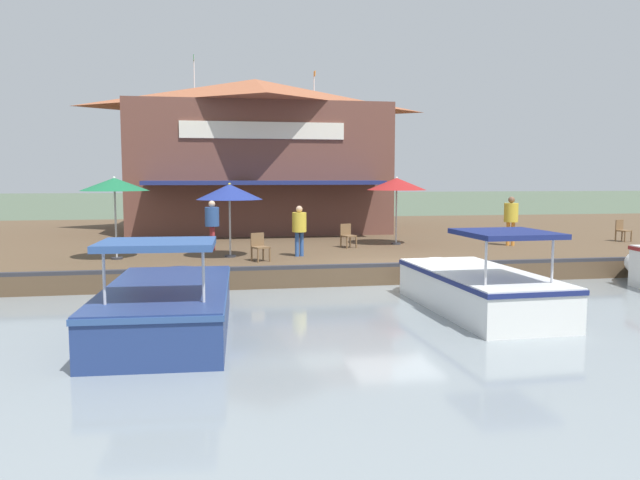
{
  "coord_description": "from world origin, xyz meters",
  "views": [
    {
      "loc": [
        16.8,
        -5.13,
        3.13
      ],
      "look_at": [
        -1.0,
        -1.96,
        1.3
      ],
      "focal_mm": 35.0,
      "sensor_mm": 36.0,
      "label": 1
    }
  ],
  "objects_px": {
    "waterfront_restaurant": "(256,154)",
    "patio_umbrella_mid_patio_right": "(230,192)",
    "person_at_quay_edge": "(511,215)",
    "cafe_chair_facing_river": "(347,234)",
    "person_near_entrance": "(299,225)",
    "cafe_chair_back_row_seat": "(259,245)",
    "cafe_chair_far_corner_seat": "(622,229)",
    "motorboat_second_along": "(170,300)",
    "motorboat_nearest_quay": "(469,285)",
    "tree_behind_restaurant": "(286,144)",
    "patio_umbrella_far_corner": "(114,184)",
    "person_mid_patio": "(212,219)",
    "patio_umbrella_near_quay_edge": "(397,184)"
  },
  "relations": [
    {
      "from": "cafe_chair_facing_river",
      "to": "cafe_chair_back_row_seat",
      "type": "xyz_separation_m",
      "value": [
        3.1,
        -3.41,
        0.0
      ]
    },
    {
      "from": "cafe_chair_back_row_seat",
      "to": "person_mid_patio",
      "type": "bearing_deg",
      "value": -155.83
    },
    {
      "from": "person_mid_patio",
      "to": "person_near_entrance",
      "type": "relative_size",
      "value": 1.06
    },
    {
      "from": "person_at_quay_edge",
      "to": "motorboat_nearest_quay",
      "type": "relative_size",
      "value": 0.31
    },
    {
      "from": "cafe_chair_facing_river",
      "to": "cafe_chair_far_corner_seat",
      "type": "height_order",
      "value": "same"
    },
    {
      "from": "person_at_quay_edge",
      "to": "person_near_entrance",
      "type": "bearing_deg",
      "value": -78.0
    },
    {
      "from": "person_at_quay_edge",
      "to": "waterfront_restaurant",
      "type": "bearing_deg",
      "value": -136.46
    },
    {
      "from": "person_near_entrance",
      "to": "cafe_chair_back_row_seat",
      "type": "bearing_deg",
      "value": -55.65
    },
    {
      "from": "person_at_quay_edge",
      "to": "motorboat_nearest_quay",
      "type": "xyz_separation_m",
      "value": [
        7.67,
        -4.95,
        -1.15
      ]
    },
    {
      "from": "cafe_chair_far_corner_seat",
      "to": "person_mid_patio",
      "type": "xyz_separation_m",
      "value": [
        0.23,
        -15.93,
        0.61
      ]
    },
    {
      "from": "patio_umbrella_far_corner",
      "to": "cafe_chair_facing_river",
      "type": "bearing_deg",
      "value": 103.57
    },
    {
      "from": "patio_umbrella_mid_patio_right",
      "to": "person_mid_patio",
      "type": "height_order",
      "value": "patio_umbrella_mid_patio_right"
    },
    {
      "from": "cafe_chair_facing_river",
      "to": "person_near_entrance",
      "type": "relative_size",
      "value": 0.52
    },
    {
      "from": "cafe_chair_far_corner_seat",
      "to": "tree_behind_restaurant",
      "type": "xyz_separation_m",
      "value": [
        -14.31,
        -11.56,
        3.94
      ]
    },
    {
      "from": "patio_umbrella_mid_patio_right",
      "to": "motorboat_nearest_quay",
      "type": "height_order",
      "value": "patio_umbrella_mid_patio_right"
    },
    {
      "from": "waterfront_restaurant",
      "to": "patio_umbrella_mid_patio_right",
      "type": "distance_m",
      "value": 10.92
    },
    {
      "from": "tree_behind_restaurant",
      "to": "cafe_chair_far_corner_seat",
      "type": "bearing_deg",
      "value": 38.94
    },
    {
      "from": "person_at_quay_edge",
      "to": "motorboat_second_along",
      "type": "bearing_deg",
      "value": -54.58
    },
    {
      "from": "waterfront_restaurant",
      "to": "motorboat_second_along",
      "type": "xyz_separation_m",
      "value": [
        17.51,
        -3.09,
        -3.65
      ]
    },
    {
      "from": "patio_umbrella_near_quay_edge",
      "to": "cafe_chair_back_row_seat",
      "type": "xyz_separation_m",
      "value": [
        3.78,
        -5.44,
        -1.79
      ]
    },
    {
      "from": "patio_umbrella_mid_patio_right",
      "to": "cafe_chair_back_row_seat",
      "type": "xyz_separation_m",
      "value": [
        1.11,
        0.83,
        -1.59
      ]
    },
    {
      "from": "person_at_quay_edge",
      "to": "cafe_chair_facing_river",
      "type": "bearing_deg",
      "value": -94.2
    },
    {
      "from": "cafe_chair_back_row_seat",
      "to": "person_mid_patio",
      "type": "xyz_separation_m",
      "value": [
        -3.08,
        -1.38,
        0.61
      ]
    },
    {
      "from": "patio_umbrella_far_corner",
      "to": "waterfront_restaurant",
      "type": "bearing_deg",
      "value": 154.14
    },
    {
      "from": "patio_umbrella_far_corner",
      "to": "person_mid_patio",
      "type": "distance_m",
      "value": 3.67
    },
    {
      "from": "patio_umbrella_mid_patio_right",
      "to": "cafe_chair_back_row_seat",
      "type": "height_order",
      "value": "patio_umbrella_mid_patio_right"
    },
    {
      "from": "person_near_entrance",
      "to": "motorboat_second_along",
      "type": "bearing_deg",
      "value": -28.69
    },
    {
      "from": "person_near_entrance",
      "to": "motorboat_nearest_quay",
      "type": "bearing_deg",
      "value": 28.23
    },
    {
      "from": "waterfront_restaurant",
      "to": "cafe_chair_far_corner_seat",
      "type": "relative_size",
      "value": 14.13
    },
    {
      "from": "cafe_chair_back_row_seat",
      "to": "person_mid_patio",
      "type": "relative_size",
      "value": 0.49
    },
    {
      "from": "patio_umbrella_far_corner",
      "to": "person_at_quay_edge",
      "type": "xyz_separation_m",
      "value": [
        -1.42,
        13.8,
        -1.15
      ]
    },
    {
      "from": "patio_umbrella_mid_patio_right",
      "to": "person_mid_patio",
      "type": "relative_size",
      "value": 1.36
    },
    {
      "from": "cafe_chair_far_corner_seat",
      "to": "person_near_entrance",
      "type": "height_order",
      "value": "person_near_entrance"
    },
    {
      "from": "cafe_chair_facing_river",
      "to": "motorboat_nearest_quay",
      "type": "relative_size",
      "value": 0.14
    },
    {
      "from": "patio_umbrella_near_quay_edge",
      "to": "person_mid_patio",
      "type": "bearing_deg",
      "value": -84.09
    },
    {
      "from": "motorboat_nearest_quay",
      "to": "tree_behind_restaurant",
      "type": "distance_m",
      "value": 23.11
    },
    {
      "from": "person_at_quay_edge",
      "to": "motorboat_second_along",
      "type": "xyz_separation_m",
      "value": [
        8.37,
        -11.77,
        -1.15
      ]
    },
    {
      "from": "motorboat_nearest_quay",
      "to": "cafe_chair_back_row_seat",
      "type": "bearing_deg",
      "value": -137.89
    },
    {
      "from": "cafe_chair_back_row_seat",
      "to": "person_at_quay_edge",
      "type": "bearing_deg",
      "value": 105.61
    },
    {
      "from": "cafe_chair_back_row_seat",
      "to": "cafe_chair_far_corner_seat",
      "type": "distance_m",
      "value": 14.92
    },
    {
      "from": "tree_behind_restaurant",
      "to": "patio_umbrella_far_corner",
      "type": "bearing_deg",
      "value": -24.02
    },
    {
      "from": "motorboat_second_along",
      "to": "tree_behind_restaurant",
      "type": "distance_m",
      "value": 24.34
    },
    {
      "from": "person_near_entrance",
      "to": "motorboat_second_along",
      "type": "xyz_separation_m",
      "value": [
        6.64,
        -3.64,
        -1.0
      ]
    },
    {
      "from": "person_mid_patio",
      "to": "motorboat_second_along",
      "type": "bearing_deg",
      "value": -5.9
    },
    {
      "from": "waterfront_restaurant",
      "to": "cafe_chair_back_row_seat",
      "type": "distance_m",
      "value": 12.23
    },
    {
      "from": "patio_umbrella_mid_patio_right",
      "to": "cafe_chair_facing_river",
      "type": "relative_size",
      "value": 2.76
    },
    {
      "from": "patio_umbrella_near_quay_edge",
      "to": "motorboat_second_along",
      "type": "distance_m",
      "value": 12.46
    },
    {
      "from": "patio_umbrella_far_corner",
      "to": "person_near_entrance",
      "type": "distance_m",
      "value": 5.82
    },
    {
      "from": "cafe_chair_far_corner_seat",
      "to": "person_near_entrance",
      "type": "relative_size",
      "value": 0.52
    },
    {
      "from": "waterfront_restaurant",
      "to": "patio_umbrella_mid_patio_right",
      "type": "height_order",
      "value": "waterfront_restaurant"
    }
  ]
}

